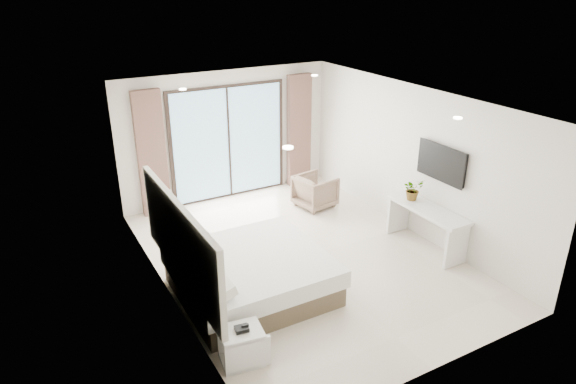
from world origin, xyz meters
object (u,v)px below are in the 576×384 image
object	(u,v)px
armchair	(315,190)
console_desk	(427,219)
bed	(250,275)
nightstand	(242,346)

from	to	relation	value
armchair	console_desk	bearing A→B (deg)	-172.41
console_desk	bed	bearing A→B (deg)	176.20
nightstand	console_desk	size ratio (longest dim) A/B	0.36
nightstand	armchair	bearing A→B (deg)	55.78
armchair	nightstand	bearing A→B (deg)	127.54
console_desk	armchair	bearing A→B (deg)	107.11
bed	nightstand	bearing A→B (deg)	-119.59
nightstand	console_desk	xyz separation A→B (m)	(4.01, 1.09, 0.33)
bed	console_desk	size ratio (longest dim) A/B	1.35
bed	console_desk	distance (m)	3.29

